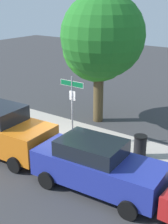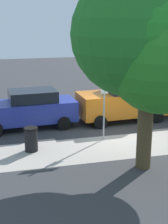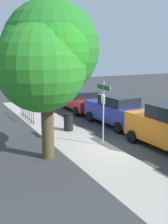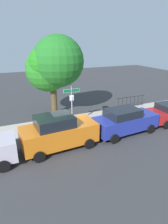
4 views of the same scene
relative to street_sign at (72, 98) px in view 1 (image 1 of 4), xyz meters
name	(u,v)px [view 1 (image 1 of 4)]	position (x,y,z in m)	size (l,w,h in m)	color
ground_plane	(58,142)	(-0.57, -0.40, -2.14)	(60.00, 60.00, 0.00)	#38383A
sidewalk_strip	(109,143)	(1.43, 0.90, -2.13)	(24.00, 2.60, 0.00)	#B3A79D
street_sign	(72,98)	(0.00, 0.00, 0.00)	(1.23, 0.07, 3.13)	#9EA0A5
shade_tree	(100,39)	(-0.48, 2.93, 2.24)	(4.61, 4.55, 6.66)	#4D3E25
car_orange	(2,130)	(-1.81, -2.52, -1.10)	(4.57, 2.33, 2.09)	orange
car_blue	(97,166)	(2.98, -2.51, -1.21)	(4.69, 2.22, 1.82)	#243197
trash_bin	(140,146)	(3.17, 0.50, -1.64)	(0.55, 0.55, 0.98)	black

